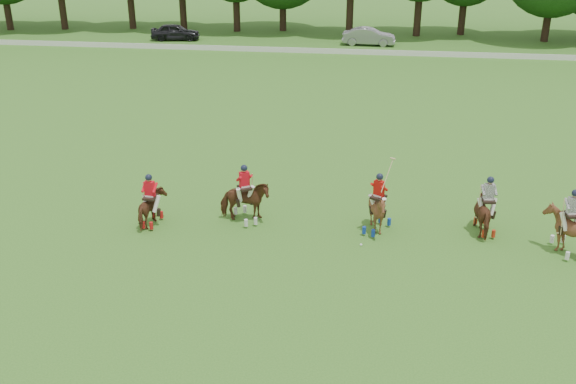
# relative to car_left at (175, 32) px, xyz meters

# --- Properties ---
(ground) EXTENTS (180.00, 180.00, 0.00)m
(ground) POSITION_rel_car_left_xyz_m (16.34, -42.50, -0.78)
(ground) COLOR #31621C
(ground) RESTS_ON ground
(boundary_rail) EXTENTS (120.00, 0.10, 0.44)m
(boundary_rail) POSITION_rel_car_left_xyz_m (16.34, -4.50, -0.56)
(boundary_rail) COLOR white
(boundary_rail) RESTS_ON ground
(car_left) EXTENTS (4.79, 2.48, 1.56)m
(car_left) POSITION_rel_car_left_xyz_m (0.00, 0.00, 0.00)
(car_left) COLOR black
(car_left) RESTS_ON ground
(car_mid) EXTENTS (4.86, 1.83, 1.58)m
(car_mid) POSITION_rel_car_left_xyz_m (18.39, 0.00, 0.01)
(car_mid) COLOR gray
(car_mid) RESTS_ON ground
(polo_red_a) EXTENTS (1.01, 1.64, 2.08)m
(polo_red_a) POSITION_rel_car_left_xyz_m (11.21, -38.98, -0.04)
(polo_red_a) COLOR #502615
(polo_red_a) RESTS_ON ground
(polo_red_b) EXTENTS (2.09, 2.02, 2.33)m
(polo_red_b) POSITION_rel_car_left_xyz_m (14.66, -38.13, 0.06)
(polo_red_b) COLOR #502615
(polo_red_b) RESTS_ON ground
(polo_red_c) EXTENTS (1.86, 1.93, 2.87)m
(polo_red_c) POSITION_rel_car_left_xyz_m (19.73, -38.31, 0.06)
(polo_red_c) COLOR #502615
(polo_red_c) RESTS_ON ground
(polo_stripe_a) EXTENTS (1.15, 1.89, 2.24)m
(polo_stripe_a) POSITION_rel_car_left_xyz_m (23.72, -37.82, 0.02)
(polo_stripe_a) COLOR #502615
(polo_stripe_a) RESTS_ON ground
(polo_stripe_b) EXTENTS (1.64, 1.77, 2.40)m
(polo_stripe_b) POSITION_rel_car_left_xyz_m (26.32, -39.05, 0.10)
(polo_stripe_b) COLOR #502615
(polo_stripe_b) RESTS_ON ground
(polo_ball) EXTENTS (0.09, 0.09, 0.09)m
(polo_ball) POSITION_rel_car_left_xyz_m (19.20, -39.57, -0.73)
(polo_ball) COLOR white
(polo_ball) RESTS_ON ground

